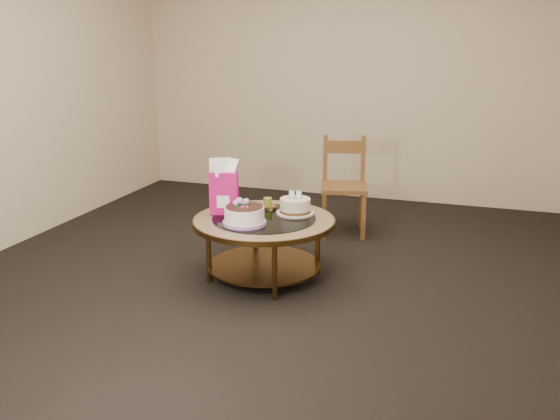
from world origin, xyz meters
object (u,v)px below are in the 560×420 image
(coffee_table, at_px, (264,228))
(decorated_cake, at_px, (244,216))
(dining_chair, at_px, (344,185))
(cream_cake, at_px, (295,206))
(gift_bag, at_px, (224,187))

(coffee_table, relative_size, decorated_cake, 3.40)
(decorated_cake, height_order, dining_chair, dining_chair)
(coffee_table, xyz_separation_m, dining_chair, (0.30, 1.23, 0.05))
(coffee_table, xyz_separation_m, cream_cake, (0.18, 0.18, 0.13))
(decorated_cake, xyz_separation_m, dining_chair, (0.37, 1.41, -0.08))
(coffee_table, bearing_deg, gift_bag, 177.15)
(decorated_cake, bearing_deg, coffee_table, 67.10)
(cream_cake, bearing_deg, decorated_cake, -133.49)
(coffee_table, relative_size, gift_bag, 2.54)
(coffee_table, xyz_separation_m, decorated_cake, (-0.08, -0.18, 0.14))
(cream_cake, relative_size, gift_bag, 0.69)
(gift_bag, xyz_separation_m, dining_chair, (0.61, 1.22, -0.23))
(coffee_table, height_order, cream_cake, cream_cake)
(coffee_table, distance_m, gift_bag, 0.42)
(dining_chair, bearing_deg, cream_cake, -110.76)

